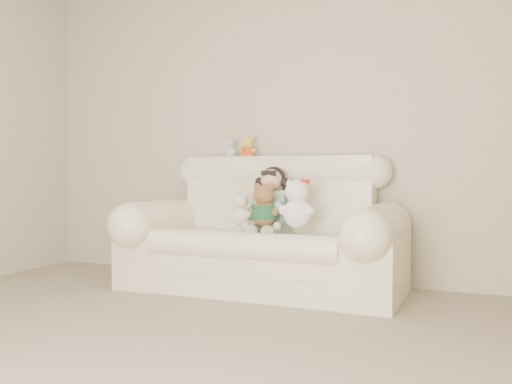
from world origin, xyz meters
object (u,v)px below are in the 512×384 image
at_px(white_cat, 297,198).
at_px(seated_child, 272,200).
at_px(sofa, 261,223).
at_px(cream_teddy, 240,206).
at_px(brown_teddy, 264,201).

bearing_deg(white_cat, seated_child, 148.98).
bearing_deg(white_cat, sofa, 165.33).
bearing_deg(white_cat, cream_teddy, -172.63).
distance_m(seated_child, brown_teddy, 0.19).
bearing_deg(cream_teddy, sofa, 48.01).
relative_size(sofa, cream_teddy, 7.16).
bearing_deg(brown_teddy, cream_teddy, 179.23).
distance_m(seated_child, cream_teddy, 0.28).
height_order(sofa, brown_teddy, sofa).
xyz_separation_m(white_cat, cream_teddy, (-0.44, -0.02, -0.06)).
bearing_deg(seated_child, brown_teddy, -84.57).
relative_size(brown_teddy, cream_teddy, 1.27).
distance_m(sofa, seated_child, 0.20).
distance_m(sofa, white_cat, 0.40).
relative_size(brown_teddy, white_cat, 0.89).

